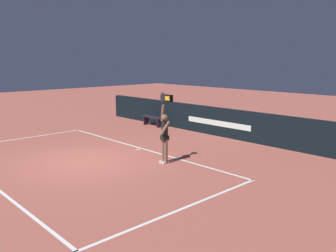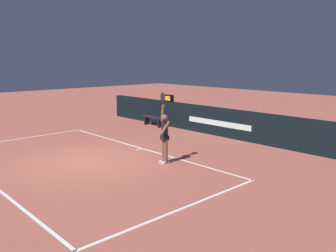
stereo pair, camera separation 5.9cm
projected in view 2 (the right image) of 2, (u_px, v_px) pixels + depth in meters
ground_plane at (85, 161)px, 12.48m from camera, size 60.00×60.00×0.00m
court_lines at (78, 162)px, 12.29m from camera, size 10.52×5.88×0.00m
back_wall at (211, 120)px, 16.92m from camera, size 15.38×0.28×1.32m
speed_display at (169, 98)px, 18.91m from camera, size 0.58×0.21×0.36m
tennis_player at (165, 134)px, 12.06m from camera, size 0.46×0.41×2.47m
tennis_ball at (169, 97)px, 11.68m from camera, size 0.06×0.06×0.06m
courtside_bench_near at (153, 119)px, 19.02m from camera, size 1.53×0.41×0.51m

